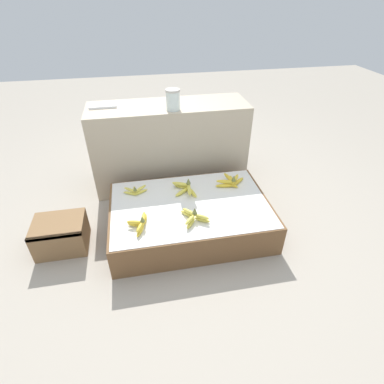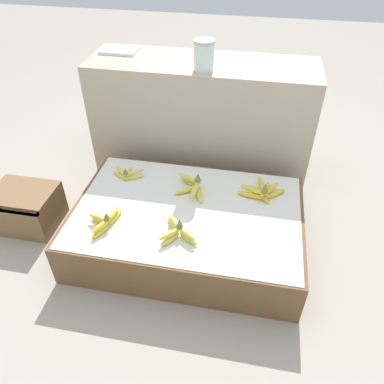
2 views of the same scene
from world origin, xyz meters
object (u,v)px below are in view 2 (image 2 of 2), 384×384
wooden_crate (26,208)px  banana_bunch_front_midleft (177,231)px  glass_jar (204,55)px  banana_bunch_middle_left (128,174)px  foam_tray_white (119,50)px  banana_bunch_front_left (105,221)px  banana_bunch_middle_midright (263,191)px  banana_bunch_middle_midleft (193,186)px

wooden_crate → banana_bunch_front_midleft: 1.00m
banana_bunch_front_midleft → glass_jar: glass_jar is taller
banana_bunch_middle_left → glass_jar: bearing=46.0°
banana_bunch_front_midleft → foam_tray_white: size_ratio=0.94×
banana_bunch_front_left → banana_bunch_middle_midright: 0.87m
banana_bunch_middle_midleft → banana_bunch_middle_left: bearing=172.8°
banana_bunch_front_left → glass_jar: glass_jar is taller
banana_bunch_front_left → banana_bunch_middle_midleft: (0.38, 0.36, 0.00)m
banana_bunch_front_left → banana_bunch_front_midleft: 0.38m
banana_bunch_front_midleft → banana_bunch_middle_midright: banana_bunch_middle_midright is taller
banana_bunch_middle_left → banana_bunch_middle_midright: (0.79, -0.02, 0.01)m
banana_bunch_front_midleft → banana_bunch_middle_left: bearing=133.4°
wooden_crate → foam_tray_white: foam_tray_white is taller
banana_bunch_front_left → banana_bunch_middle_left: (-0.02, 0.41, -0.01)m
wooden_crate → banana_bunch_front_left: 0.64m
banana_bunch_front_left → banana_bunch_middle_midright: bearing=26.7°
banana_bunch_front_left → foam_tray_white: 1.15m
banana_bunch_front_midleft → banana_bunch_middle_midright: size_ratio=0.78×
banana_bunch_front_left → banana_bunch_middle_midleft: size_ratio=1.01×
banana_bunch_middle_midright → foam_tray_white: (-0.99, 0.63, 0.50)m
wooden_crate → banana_bunch_middle_midleft: (0.98, 0.18, 0.17)m
banana_bunch_middle_midleft → glass_jar: bearing=92.7°
banana_bunch_front_midleft → wooden_crate: bearing=169.2°
wooden_crate → glass_jar: (0.96, 0.63, 0.75)m
banana_bunch_front_left → banana_bunch_middle_left: banana_bunch_front_left is taller
banana_bunch_middle_midright → banana_bunch_front_midleft: bearing=-135.1°
banana_bunch_front_left → banana_bunch_middle_left: bearing=92.7°
banana_bunch_middle_midleft → foam_tray_white: 1.02m
banana_bunch_front_midleft → glass_jar: size_ratio=1.27×
banana_bunch_middle_midright → foam_tray_white: 1.27m
banana_bunch_middle_midleft → foam_tray_white: size_ratio=1.03×
foam_tray_white → wooden_crate: bearing=-114.3°
banana_bunch_middle_midright → glass_jar: bearing=134.5°
banana_bunch_front_midleft → banana_bunch_middle_left: 0.58m
banana_bunch_front_midleft → banana_bunch_middle_midleft: (0.01, 0.37, -0.00)m
wooden_crate → banana_bunch_middle_midleft: 1.01m
banana_bunch_middle_midright → wooden_crate: bearing=-171.3°
wooden_crate → banana_bunch_middle_midright: banana_bunch_middle_midright is taller
banana_bunch_middle_left → glass_jar: size_ratio=1.19×
banana_bunch_middle_midleft → banana_bunch_middle_midright: banana_bunch_middle_midright is taller
banana_bunch_front_midleft → banana_bunch_middle_midright: 0.56m
banana_bunch_middle_midleft → banana_bunch_middle_midright: 0.39m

